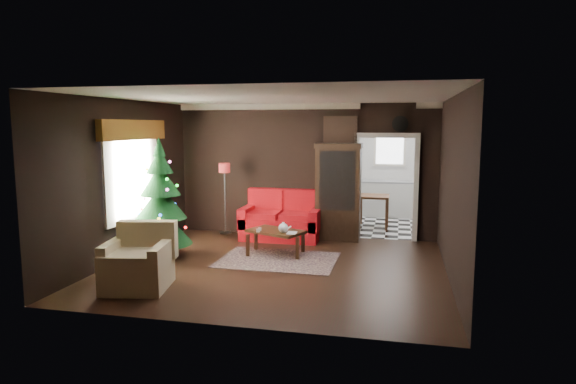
% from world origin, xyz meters
% --- Properties ---
extents(floor, '(5.50, 5.50, 0.00)m').
position_xyz_m(floor, '(0.00, 0.00, 0.00)').
color(floor, black).
rests_on(floor, ground).
extents(ceiling, '(5.50, 5.50, 0.00)m').
position_xyz_m(ceiling, '(0.00, 0.00, 2.80)').
color(ceiling, white).
rests_on(ceiling, ground).
extents(wall_back, '(5.50, 0.00, 5.50)m').
position_xyz_m(wall_back, '(0.00, 2.50, 1.40)').
color(wall_back, black).
rests_on(wall_back, ground).
extents(wall_front, '(5.50, 0.00, 5.50)m').
position_xyz_m(wall_front, '(0.00, -2.50, 1.40)').
color(wall_front, black).
rests_on(wall_front, ground).
extents(wall_left, '(0.00, 5.50, 5.50)m').
position_xyz_m(wall_left, '(-2.75, 0.00, 1.40)').
color(wall_left, black).
rests_on(wall_left, ground).
extents(wall_right, '(0.00, 5.50, 5.50)m').
position_xyz_m(wall_right, '(2.75, 0.00, 1.40)').
color(wall_right, black).
rests_on(wall_right, ground).
extents(doorway, '(1.10, 0.10, 2.10)m').
position_xyz_m(doorway, '(1.70, 2.50, 1.05)').
color(doorway, silver).
rests_on(doorway, ground).
extents(left_window, '(0.05, 1.60, 1.40)m').
position_xyz_m(left_window, '(-2.71, 0.20, 1.45)').
color(left_window, white).
rests_on(left_window, wall_left).
extents(valance, '(0.12, 2.10, 0.35)m').
position_xyz_m(valance, '(-2.63, 0.20, 2.27)').
color(valance, brown).
rests_on(valance, wall_left).
extents(kitchen_floor, '(3.00, 3.00, 0.00)m').
position_xyz_m(kitchen_floor, '(1.70, 4.00, 0.00)').
color(kitchen_floor, white).
rests_on(kitchen_floor, ground).
extents(kitchen_window, '(0.70, 0.06, 0.70)m').
position_xyz_m(kitchen_window, '(1.70, 5.45, 1.70)').
color(kitchen_window, white).
rests_on(kitchen_window, ground).
extents(rug, '(2.05, 1.50, 0.01)m').
position_xyz_m(rug, '(-0.07, 0.43, 0.01)').
color(rug, '#5C3D51').
rests_on(rug, ground).
extents(loveseat, '(1.70, 0.90, 1.00)m').
position_xyz_m(loveseat, '(-0.40, 2.05, 0.50)').
color(loveseat, maroon).
rests_on(loveseat, ground).
extents(curio_cabinet, '(0.90, 0.45, 1.90)m').
position_xyz_m(curio_cabinet, '(0.75, 2.27, 0.95)').
color(curio_cabinet, black).
rests_on(curio_cabinet, ground).
extents(floor_lamp, '(0.33, 0.33, 1.49)m').
position_xyz_m(floor_lamp, '(-1.59, 1.93, 0.83)').
color(floor_lamp, '#252525').
rests_on(floor_lamp, ground).
extents(christmas_tree, '(1.15, 1.15, 2.06)m').
position_xyz_m(christmas_tree, '(-2.15, 0.18, 1.05)').
color(christmas_tree, black).
rests_on(christmas_tree, ground).
extents(armchair, '(1.08, 1.08, 0.94)m').
position_xyz_m(armchair, '(-1.70, -1.49, 0.46)').
color(armchair, tan).
rests_on(armchair, ground).
extents(coffee_table, '(1.14, 0.93, 0.45)m').
position_xyz_m(coffee_table, '(-0.20, 0.80, 0.23)').
color(coffee_table, black).
rests_on(coffee_table, rug).
extents(teapot, '(0.25, 0.25, 0.19)m').
position_xyz_m(teapot, '(-0.02, 0.59, 0.55)').
color(teapot, white).
rests_on(teapot, coffee_table).
extents(cup_a, '(0.09, 0.09, 0.06)m').
position_xyz_m(cup_a, '(-0.47, 0.56, 0.49)').
color(cup_a, white).
rests_on(cup_a, coffee_table).
extents(cup_b, '(0.07, 0.07, 0.05)m').
position_xyz_m(cup_b, '(-0.48, 0.70, 0.48)').
color(cup_b, silver).
rests_on(cup_b, coffee_table).
extents(book, '(0.17, 0.02, 0.23)m').
position_xyz_m(book, '(0.06, 0.58, 0.57)').
color(book, gray).
rests_on(book, coffee_table).
extents(wall_clock, '(0.32, 0.32, 0.06)m').
position_xyz_m(wall_clock, '(1.95, 2.45, 2.38)').
color(wall_clock, silver).
rests_on(wall_clock, wall_back).
extents(painting, '(0.62, 0.05, 0.52)m').
position_xyz_m(painting, '(0.75, 2.46, 2.25)').
color(painting, '#9E6A41').
rests_on(painting, wall_back).
extents(kitchen_counter, '(1.80, 0.60, 0.90)m').
position_xyz_m(kitchen_counter, '(1.70, 5.20, 0.45)').
color(kitchen_counter, silver).
rests_on(kitchen_counter, ground).
extents(kitchen_table, '(0.70, 0.70, 0.75)m').
position_xyz_m(kitchen_table, '(1.40, 3.70, 0.38)').
color(kitchen_table, brown).
rests_on(kitchen_table, ground).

